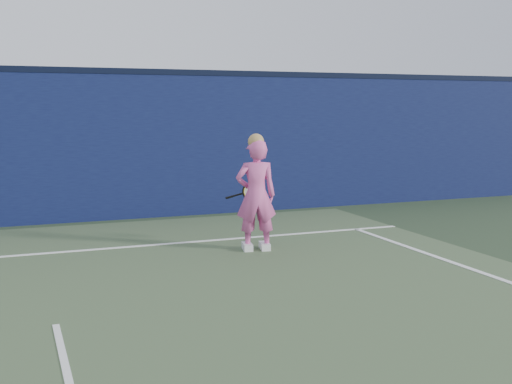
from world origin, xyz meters
name	(u,v)px	position (x,y,z in m)	size (l,w,h in m)	color
ground	(65,368)	(0.00, 0.00, 0.00)	(80.00, 80.00, 0.00)	#2B3C24
backstop_wall	(29,149)	(0.00, 6.50, 1.25)	(24.00, 0.40, 2.50)	#0D123A
wall_cap	(25,70)	(0.00, 6.50, 2.55)	(24.00, 0.42, 0.10)	black
player	(256,195)	(2.78, 3.22, 0.76)	(0.61, 0.46, 1.59)	#E257A3
racket	(250,192)	(2.84, 3.63, 0.75)	(0.48, 0.22, 0.27)	black
court_lines	(69,384)	(0.00, -0.33, 0.01)	(11.00, 12.04, 0.01)	white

